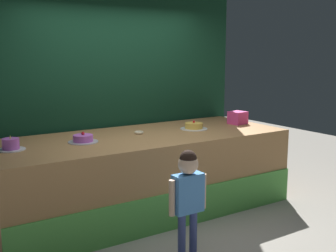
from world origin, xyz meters
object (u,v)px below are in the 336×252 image
object	(u,v)px
cake_center	(83,139)
pink_box	(238,118)
child_figure	(188,190)
cake_left	(11,145)
donut	(139,132)
cake_right	(194,126)

from	to	relation	value
cake_center	pink_box	bearing A→B (deg)	0.06
child_figure	pink_box	world-z (taller)	pink_box
child_figure	cake_left	world-z (taller)	cake_left
cake_left	child_figure	bearing A→B (deg)	-47.20
child_figure	donut	xyz separation A→B (m)	(0.26, 1.40, 0.27)
donut	cake_right	bearing A→B (deg)	-7.81
cake_left	cake_right	size ratio (longest dim) A/B	0.80
child_figure	cake_right	size ratio (longest dim) A/B	2.98
child_figure	cake_right	distance (m)	1.67
cake_center	cake_right	xyz separation A→B (m)	(1.49, -0.00, -0.00)
cake_left	cake_right	xyz separation A→B (m)	(2.24, -0.04, -0.02)
pink_box	cake_center	bearing A→B (deg)	-179.94
child_figure	cake_center	size ratio (longest dim) A/B	3.18
cake_left	cake_right	distance (m)	2.24
donut	cake_center	world-z (taller)	cake_center
child_figure	donut	size ratio (longest dim) A/B	9.16
pink_box	cake_right	size ratio (longest dim) A/B	0.62
cake_right	pink_box	bearing A→B (deg)	0.18
child_figure	cake_left	distance (m)	1.84
donut	cake_center	distance (m)	0.75
pink_box	cake_center	world-z (taller)	pink_box
cake_left	cake_right	world-z (taller)	cake_left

